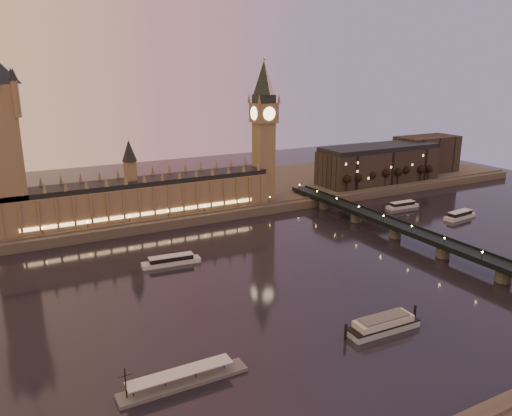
{
  "coord_description": "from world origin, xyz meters",
  "views": [
    {
      "loc": [
        -124.73,
        -201.04,
        103.24
      ],
      "look_at": [
        1.54,
        35.0,
        27.34
      ],
      "focal_mm": 35.0,
      "sensor_mm": 36.0,
      "label": 1
    }
  ],
  "objects_px": {
    "cruise_boat_a": "(171,260)",
    "pontoon_pier": "(183,381)",
    "moored_barge": "(383,324)",
    "cruise_boat_b": "(403,205)"
  },
  "relations": [
    {
      "from": "cruise_boat_b",
      "to": "pontoon_pier",
      "type": "distance_m",
      "value": 257.58
    },
    {
      "from": "cruise_boat_a",
      "to": "pontoon_pier",
      "type": "xyz_separation_m",
      "value": [
        -31.22,
        -103.73,
        -0.94
      ]
    },
    {
      "from": "cruise_boat_a",
      "to": "pontoon_pier",
      "type": "distance_m",
      "value": 108.33
    },
    {
      "from": "cruise_boat_a",
      "to": "pontoon_pier",
      "type": "bearing_deg",
      "value": -101.31
    },
    {
      "from": "moored_barge",
      "to": "pontoon_pier",
      "type": "xyz_separation_m",
      "value": [
        -83.88,
        4.62,
        -1.56
      ]
    },
    {
      "from": "cruise_boat_b",
      "to": "moored_barge",
      "type": "height_order",
      "value": "moored_barge"
    },
    {
      "from": "cruise_boat_a",
      "to": "cruise_boat_b",
      "type": "xyz_separation_m",
      "value": [
        191.86,
        25.04,
        -0.05
      ]
    },
    {
      "from": "moored_barge",
      "to": "pontoon_pier",
      "type": "bearing_deg",
      "value": 178.46
    },
    {
      "from": "moored_barge",
      "to": "cruise_boat_a",
      "type": "bearing_deg",
      "value": 117.53
    },
    {
      "from": "moored_barge",
      "to": "pontoon_pier",
      "type": "distance_m",
      "value": 84.02
    }
  ]
}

